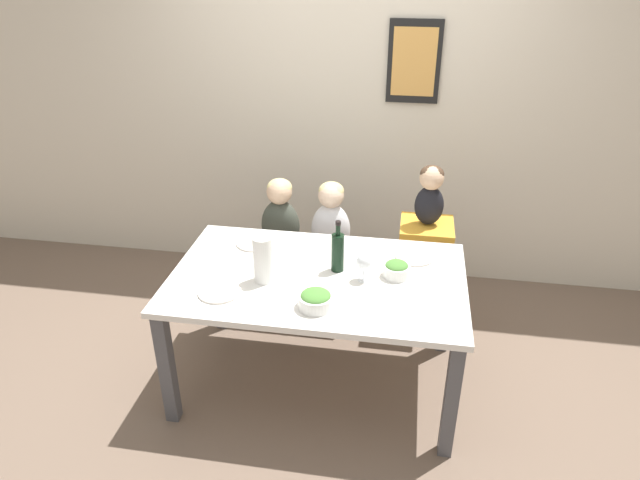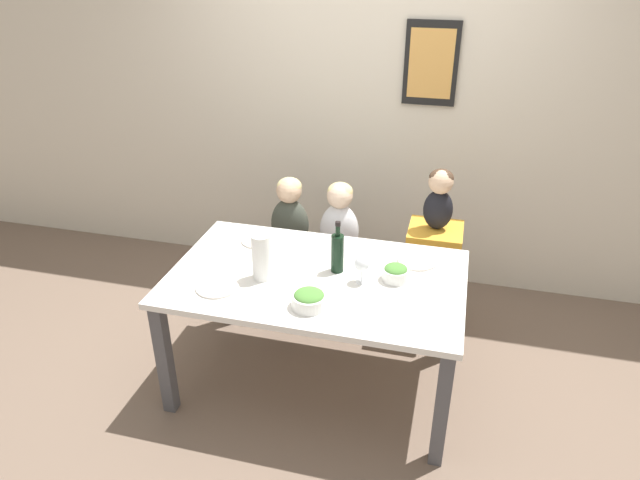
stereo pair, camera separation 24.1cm
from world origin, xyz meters
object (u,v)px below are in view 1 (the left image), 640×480
Objects in this scene: chair_right_highchair at (425,248)px; salad_bowl_small at (396,269)px; person_baby_right at (430,191)px; dinner_plate_back_left at (255,243)px; paper_towel_roll at (263,259)px; dinner_plate_back_right at (415,257)px; person_child_center at (331,219)px; wine_glass_near at (364,262)px; person_child_left at (280,215)px; chair_far_left at (282,260)px; salad_bowl_large at (316,299)px; dinner_plate_front_left at (220,292)px; wine_bottle at (338,251)px; chair_far_center at (330,264)px.

salad_bowl_small is at bearing -104.31° from chair_right_highchair.
person_baby_right is (0.00, 0.00, 0.40)m from chair_right_highchair.
dinner_plate_back_left is at bearing -157.81° from chair_right_highchair.
dinner_plate_back_right is (0.79, 0.38, -0.12)m from paper_towel_roll.
person_child_center reaches higher than wine_glass_near.
person_child_left is 3.55× the size of salad_bowl_small.
chair_far_left is 3.27× the size of salad_bowl_small.
chair_far_left is 0.92× the size of person_child_left.
person_child_center is 2.91× the size of salad_bowl_large.
person_baby_right reaches higher than dinner_plate_front_left.
chair_right_highchair is 0.71m from salad_bowl_small.
wine_bottle reaches higher than dinner_plate_back_left.
person_child_center is 3.55× the size of salad_bowl_small.
dinner_plate_back_left is (-0.40, -0.42, 0.01)m from person_child_center.
wine_glass_near is at bearing -68.55° from chair_far_center.
wine_glass_near is at bearing -115.03° from person_baby_right.
person_baby_right is at bearing 0.03° from person_child_left.
person_child_left is (-0.34, 0.00, 0.34)m from chair_far_center.
wine_bottle is 0.59m from dinner_plate_back_left.
chair_right_highchair is 1.22m from paper_towel_roll.
chair_right_highchair is 4.25× the size of salad_bowl_large.
salad_bowl_large reaches higher than dinner_plate_back_left.
chair_far_center is 0.80m from wine_bottle.
person_baby_right reaches higher than chair_far_left.
person_baby_right is 1.20m from paper_towel_roll.
dinner_plate_front_left is (-1.06, -0.97, 0.17)m from chair_right_highchair.
salad_bowl_small is (-0.17, -0.66, -0.19)m from person_baby_right.
dinner_plate_front_left and dinner_plate_back_right have the same top height.
salad_bowl_large reaches higher than dinner_plate_back_right.
person_baby_right is 1.75× the size of dinner_plate_front_left.
person_baby_right is 2.45× the size of wine_glass_near.
salad_bowl_small is 0.89m from dinner_plate_back_left.
wine_bottle reaches higher than salad_bowl_small.
paper_towel_roll reaches higher than dinner_plate_back_right.
dinner_plate_front_left is (-1.06, -0.97, -0.23)m from person_baby_right.
chair_far_left is 0.63× the size of chair_right_highchair.
dinner_plate_back_left and dinner_plate_back_right have the same top height.
dinner_plate_back_left is 0.95m from dinner_plate_back_right.
dinner_plate_back_right reaches higher than chair_far_center.
salad_bowl_small is at bearing -2.68° from wine_bottle.
dinner_plate_back_right is at bearing -37.98° from chair_far_center.
person_child_left reaches higher than dinner_plate_back_right.
salad_bowl_large is 0.79× the size of dinner_plate_front_left.
wine_bottle is at bearing 24.94° from paper_towel_roll.
dinner_plate_back_left is at bearing 128.55° from salad_bowl_large.
paper_towel_roll is at bearing -82.95° from person_child_left.
salad_bowl_small is (0.46, -0.66, 0.39)m from chair_far_center.
person_child_left and person_child_center have the same top height.
wine_bottle is at bearing -53.57° from chair_far_left.
person_baby_right is (0.62, 0.00, 0.24)m from person_child_center.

